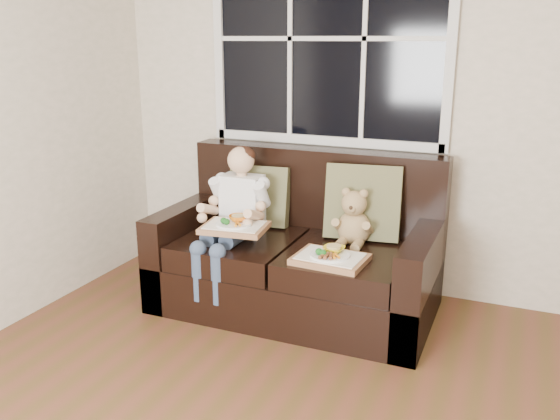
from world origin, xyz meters
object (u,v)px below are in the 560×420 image
at_px(teddy_bear, 354,221).
at_px(tray_right, 330,257).
at_px(tray_left, 235,226).
at_px(loveseat, 299,259).
at_px(child, 235,206).

relative_size(teddy_bear, tray_right, 0.88).
xyz_separation_m(tray_left, tray_right, (0.62, -0.04, -0.09)).
distance_m(loveseat, tray_right, 0.48).
bearing_deg(child, tray_left, -64.25).
bearing_deg(loveseat, tray_right, -46.38).
xyz_separation_m(loveseat, teddy_bear, (0.34, 0.02, 0.28)).
bearing_deg(child, loveseat, 17.11).
distance_m(loveseat, teddy_bear, 0.44).
bearing_deg(tray_left, loveseat, 35.56).
height_order(loveseat, child, child).
xyz_separation_m(child, teddy_bear, (0.73, 0.14, -0.05)).
distance_m(child, tray_left, 0.20).
relative_size(child, tray_left, 2.08).
height_order(child, teddy_bear, child).
height_order(loveseat, teddy_bear, loveseat).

